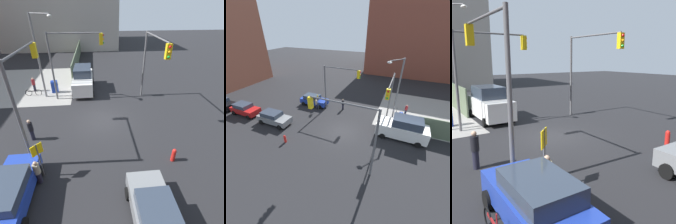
{
  "view_description": "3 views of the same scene",
  "coord_description": "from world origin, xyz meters",
  "views": [
    {
      "loc": [
        -12.48,
        0.44,
        8.49
      ],
      "look_at": [
        -2.7,
        -0.55,
        2.45
      ],
      "focal_mm": 28.0,
      "sensor_mm": 36.0,
      "label": 1
    },
    {
      "loc": [
        5.38,
        -13.41,
        11.25
      ],
      "look_at": [
        -1.21,
        1.58,
        1.65
      ],
      "focal_mm": 24.0,
      "sensor_mm": 36.0,
      "label": 2
    },
    {
      "loc": [
        -12.61,
        7.68,
        4.74
      ],
      "look_at": [
        -0.53,
        -0.42,
        1.61
      ],
      "focal_mm": 40.0,
      "sensor_mm": 36.0,
      "label": 3
    }
  ],
  "objects": [
    {
      "name": "ground_plane",
      "position": [
        0.0,
        0.0,
        0.0
      ],
      "size": [
        120.0,
        120.0,
        0.0
      ],
      "primitive_type": "plane",
      "color": "black"
    },
    {
      "name": "hatchback_blue",
      "position": [
        -6.85,
        4.79,
        0.84
      ],
      "size": [
        4.33,
        2.02,
        1.62
      ],
      "color": "#1E389E",
      "rests_on": "ground"
    },
    {
      "name": "pedestrian_waiting",
      "position": [
        -2.0,
        5.2,
        0.9
      ],
      "size": [
        0.36,
        0.36,
        1.72
      ],
      "rotation": [
        0.0,
        0.0,
        1.66
      ],
      "color": "black",
      "rests_on": "ground"
    },
    {
      "name": "traffic_signal_se_corner",
      "position": [
        2.27,
        -4.5,
        4.65
      ],
      "size": [
        5.8,
        0.36,
        6.5
      ],
      "color": "#59595B",
      "rests_on": "ground"
    },
    {
      "name": "van_white_delivery",
      "position": [
        6.57,
        1.8,
        1.28
      ],
      "size": [
        5.4,
        2.32,
        2.62
      ],
      "color": "white",
      "rests_on": "ground"
    },
    {
      "name": "traffic_signal_nw_corner",
      "position": [
        -2.54,
        4.5,
        4.61
      ],
      "size": [
        5.16,
        0.36,
        6.5
      ],
      "color": "#59595B",
      "rests_on": "ground"
    },
    {
      "name": "warning_sign_two_way",
      "position": [
        -5.4,
        3.68,
        1.64
      ],
      "size": [
        0.48,
        0.48,
        2.4
      ],
      "color": "#4C4C4C",
      "rests_on": "ground"
    },
    {
      "name": "fire_hydrant",
      "position": [
        -5.0,
        -4.2,
        0.49
      ],
      "size": [
        0.26,
        0.26,
        0.94
      ],
      "color": "red",
      "rests_on": "ground"
    },
    {
      "name": "pedestrian_walking_north",
      "position": [
        -5.8,
        3.8,
        0.82
      ],
      "size": [
        0.36,
        0.36,
        1.58
      ],
      "rotation": [
        0.0,
        0.0,
        4.2
      ],
      "color": "#9E937A",
      "rests_on": "ground"
    },
    {
      "name": "traffic_signal_ne_corner",
      "position": [
        4.5,
        2.55,
        4.61
      ],
      "size": [
        0.36,
        5.14,
        6.5
      ],
      "color": "#59595B",
      "rests_on": "ground"
    }
  ]
}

